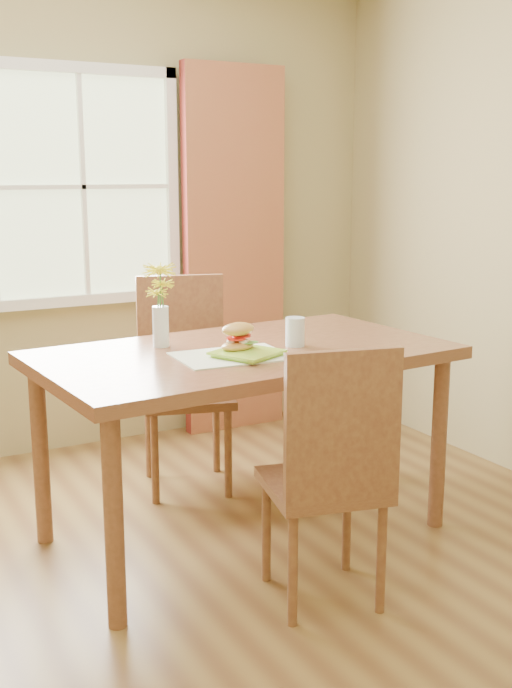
{
  "coord_description": "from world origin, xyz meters",
  "views": [
    {
      "loc": [
        -1.09,
        -2.58,
        1.58
      ],
      "look_at": [
        0.5,
        0.33,
        0.87
      ],
      "focal_mm": 42.0,
      "sensor_mm": 36.0,
      "label": 1
    }
  ],
  "objects_px": {
    "flower_vase": "(160,297)",
    "chair_far": "(184,372)",
    "dining_table": "(244,369)",
    "water_glass": "(295,332)",
    "croissant_sandwich": "(238,337)",
    "chair_near": "(331,467)"
  },
  "relations": [
    {
      "from": "flower_vase",
      "to": "chair_far",
      "type": "bearing_deg",
      "value": 57.3
    },
    {
      "from": "dining_table",
      "to": "chair_far",
      "type": "distance_m",
      "value": 0.73
    },
    {
      "from": "dining_table",
      "to": "water_glass",
      "type": "relative_size",
      "value": 14.29
    },
    {
      "from": "croissant_sandwich",
      "to": "water_glass",
      "type": "xyz_separation_m",
      "value": [
        0.3,
        0.04,
        -0.02
      ]
    },
    {
      "from": "chair_far",
      "to": "water_glass",
      "type": "bearing_deg",
      "value": -58.91
    },
    {
      "from": "chair_near",
      "to": "chair_far",
      "type": "distance_m",
      "value": 1.41
    },
    {
      "from": "dining_table",
      "to": "chair_far",
      "type": "xyz_separation_m",
      "value": [
        0.03,
        0.71,
        -0.17
      ]
    },
    {
      "from": "chair_near",
      "to": "croissant_sandwich",
      "type": "xyz_separation_m",
      "value": [
        -0.05,
        0.61,
        0.37
      ]
    },
    {
      "from": "chair_near",
      "to": "chair_far",
      "type": "xyz_separation_m",
      "value": [
        0.05,
        1.41,
        0.04
      ]
    },
    {
      "from": "croissant_sandwich",
      "to": "water_glass",
      "type": "height_order",
      "value": "croissant_sandwich"
    },
    {
      "from": "chair_near",
      "to": "flower_vase",
      "type": "relative_size",
      "value": 2.77
    },
    {
      "from": "chair_far",
      "to": "flower_vase",
      "type": "bearing_deg",
      "value": -106.04
    },
    {
      "from": "dining_table",
      "to": "chair_far",
      "type": "height_order",
      "value": "chair_far"
    },
    {
      "from": "dining_table",
      "to": "flower_vase",
      "type": "relative_size",
      "value": 4.95
    },
    {
      "from": "dining_table",
      "to": "croissant_sandwich",
      "type": "height_order",
      "value": "croissant_sandwich"
    },
    {
      "from": "croissant_sandwich",
      "to": "water_glass",
      "type": "distance_m",
      "value": 0.3
    },
    {
      "from": "chair_near",
      "to": "flower_vase",
      "type": "xyz_separation_m",
      "value": [
        -0.27,
        0.92,
        0.51
      ]
    },
    {
      "from": "flower_vase",
      "to": "water_glass",
      "type": "bearing_deg",
      "value": -27.59
    },
    {
      "from": "chair_near",
      "to": "water_glass",
      "type": "xyz_separation_m",
      "value": [
        0.24,
        0.65,
        0.35
      ]
    },
    {
      "from": "dining_table",
      "to": "chair_far",
      "type": "relative_size",
      "value": 1.68
    },
    {
      "from": "dining_table",
      "to": "chair_far",
      "type": "bearing_deg",
      "value": 84.07
    },
    {
      "from": "chair_near",
      "to": "croissant_sandwich",
      "type": "relative_size",
      "value": 5.49
    }
  ]
}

